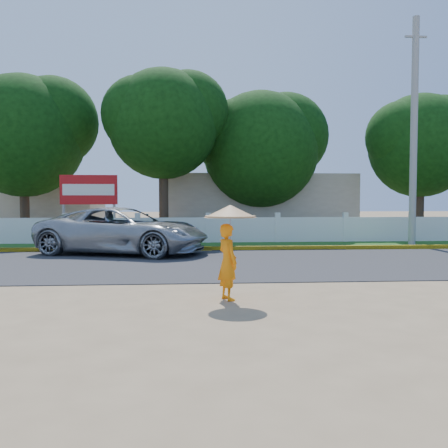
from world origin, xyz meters
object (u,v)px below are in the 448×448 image
object	(u,v)px
vehicle	(123,231)
billboard	(89,193)
monk_with_parasol	(229,238)
utility_pole	(414,132)

from	to	relation	value
vehicle	billboard	distance (m)	5.72
vehicle	monk_with_parasol	world-z (taller)	monk_with_parasol
utility_pole	monk_with_parasol	world-z (taller)	utility_pole
monk_with_parasol	billboard	xyz separation A→B (m)	(-5.12, 13.07, 0.96)
billboard	monk_with_parasol	bearing A→B (deg)	-68.59
vehicle	utility_pole	bearing A→B (deg)	-59.09
monk_with_parasol	vehicle	bearing A→B (deg)	110.62
vehicle	monk_with_parasol	size ratio (longest dim) A/B	3.23
utility_pole	vehicle	world-z (taller)	utility_pole
monk_with_parasol	billboard	distance (m)	14.07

